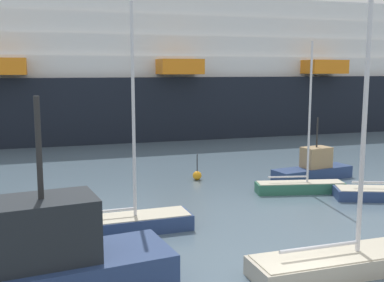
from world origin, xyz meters
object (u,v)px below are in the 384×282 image
object	(u,v)px
channel_buoy_2	(197,175)
sailboat_2	(344,256)
cruise_ship	(158,74)
sailboat_1	(300,185)
sailboat_0	(125,221)
fishing_boat_0	(34,267)
fishing_boat_2	(313,168)

from	to	relation	value
channel_buoy_2	sailboat_2	bearing A→B (deg)	-85.40
channel_buoy_2	cruise_ship	distance (m)	24.60
cruise_ship	sailboat_1	bearing A→B (deg)	-87.23
sailboat_0	fishing_boat_0	bearing A→B (deg)	-125.58
fishing_boat_0	channel_buoy_2	world-z (taller)	fishing_boat_0
sailboat_2	fishing_boat_2	distance (m)	14.02
sailboat_0	fishing_boat_2	size ratio (longest dim) A/B	1.73
sailboat_0	fishing_boat_0	xyz separation A→B (m)	(-3.35, -5.45, 0.63)
fishing_boat_0	channel_buoy_2	size ratio (longest dim) A/B	5.42
sailboat_1	channel_buoy_2	xyz separation A→B (m)	(-4.75, 4.48, -0.15)
channel_buoy_2	fishing_boat_0	bearing A→B (deg)	-122.66
sailboat_2	channel_buoy_2	xyz separation A→B (m)	(-1.16, 14.39, -0.27)
sailboat_0	cruise_ship	xyz separation A→B (m)	(7.75, 32.21, 5.82)
fishing_boat_2	cruise_ship	xyz separation A→B (m)	(-4.94, 25.46, 5.60)
cruise_ship	channel_buoy_2	bearing A→B (deg)	-97.67
sailboat_1	fishing_boat_2	world-z (taller)	sailboat_1
sailboat_2	channel_buoy_2	bearing A→B (deg)	91.80
sailboat_0	sailboat_2	size ratio (longest dim) A/B	0.76
fishing_boat_0	fishing_boat_2	world-z (taller)	fishing_boat_0
sailboat_2	sailboat_1	bearing A→B (deg)	67.29
sailboat_0	sailboat_2	bearing A→B (deg)	-45.45
sailboat_1	sailboat_2	xyz separation A→B (m)	(-3.59, -9.91, 0.13)
sailboat_0	cruise_ship	distance (m)	33.64
sailboat_2	fishing_boat_2	world-z (taller)	sailboat_2
fishing_boat_0	channel_buoy_2	xyz separation A→B (m)	(8.92, 13.91, -0.80)
fishing_boat_0	fishing_boat_2	size ratio (longest dim) A/B	1.59
sailboat_1	fishing_boat_0	bearing A→B (deg)	-135.63
sailboat_0	channel_buoy_2	bearing A→B (deg)	52.60
fishing_boat_2	channel_buoy_2	bearing A→B (deg)	154.62
fishing_boat_2	sailboat_2	bearing A→B (deg)	-127.12
sailboat_0	fishing_boat_2	bearing A→B (deg)	24.00
fishing_boat_0	sailboat_2	bearing A→B (deg)	-12.25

